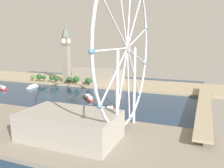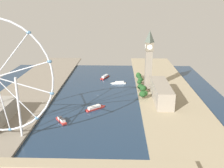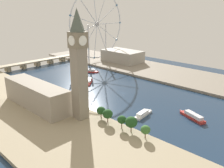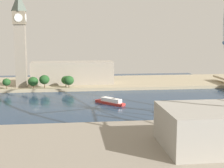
# 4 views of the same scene
# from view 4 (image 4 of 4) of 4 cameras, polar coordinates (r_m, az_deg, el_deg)

# --- Properties ---
(ground_plane) EXTENTS (386.10, 386.10, 0.00)m
(ground_plane) POSITION_cam_4_polar(r_m,az_deg,el_deg) (278.46, -12.53, -3.65)
(ground_plane) COLOR #1E334C
(riverbank_left) EXTENTS (90.00, 520.00, 3.00)m
(riverbank_left) POSITION_cam_4_polar(r_m,az_deg,el_deg) (384.03, -10.97, 0.07)
(riverbank_left) COLOR tan
(riverbank_left) RESTS_ON ground_plane
(riverbank_right) EXTENTS (90.00, 520.00, 3.00)m
(riverbank_right) POSITION_cam_4_polar(r_m,az_deg,el_deg) (174.91, -16.06, -10.87)
(riverbank_right) COLOR gray
(riverbank_right) RESTS_ON ground_plane
(clock_tower) EXTENTS (13.01, 13.01, 93.54)m
(clock_tower) POSITION_cam_4_polar(r_m,az_deg,el_deg) (354.50, -15.06, 7.36)
(clock_tower) COLOR gray
(clock_tower) RESTS_ON riverbank_left
(parliament_block) EXTENTS (22.00, 86.57, 23.73)m
(parliament_block) POSITION_cam_4_polar(r_m,az_deg,el_deg) (367.55, -6.58, 1.89)
(parliament_block) COLOR gray
(parliament_block) RESTS_ON riverbank_left
(tree_row_embankment) EXTENTS (13.14, 118.45, 12.77)m
(tree_row_embankment) POSITION_cam_4_polar(r_m,az_deg,el_deg) (346.82, -14.71, 0.51)
(tree_row_embankment) COLOR #513823
(tree_row_embankment) RESTS_ON riverbank_left
(tour_boat_1) EXTENTS (27.20, 24.46, 4.98)m
(tour_boat_1) POSITION_cam_4_polar(r_m,az_deg,el_deg) (280.13, -0.31, -2.92)
(tour_boat_1) COLOR #B22D28
(tour_boat_1) RESTS_ON ground_plane
(tour_boat_3) EXTENTS (17.58, 22.59, 5.26)m
(tour_boat_3) POSITION_cam_4_polar(r_m,az_deg,el_deg) (252.35, 9.52, -4.36)
(tour_boat_3) COLOR #B22D28
(tour_boat_3) RESTS_ON ground_plane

